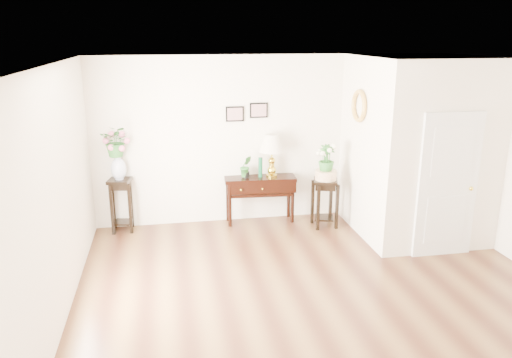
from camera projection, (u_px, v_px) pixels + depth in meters
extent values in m
cube|color=brown|center=(319.00, 293.00, 6.24)|extent=(6.00, 5.50, 0.02)
cube|color=white|center=(328.00, 64.00, 5.45)|extent=(6.00, 5.50, 0.02)
cube|color=silver|center=(273.00, 139.00, 8.44)|extent=(6.00, 0.02, 2.80)
cube|color=silver|center=(453.00, 308.00, 3.25)|extent=(6.00, 0.02, 2.80)
cube|color=silver|center=(54.00, 201.00, 5.32)|extent=(0.02, 5.50, 2.80)
cube|color=silver|center=(416.00, 147.00, 7.89)|extent=(1.80, 1.95, 2.80)
cube|color=silver|center=(448.00, 186.00, 7.04)|extent=(0.90, 0.05, 2.10)
cube|color=black|center=(235.00, 114.00, 8.18)|extent=(0.30, 0.02, 0.25)
cube|color=black|center=(259.00, 110.00, 8.24)|extent=(0.30, 0.02, 0.25)
torus|color=gold|center=(359.00, 106.00, 7.66)|extent=(0.07, 0.51, 0.51)
cube|color=black|center=(260.00, 199.00, 8.51)|extent=(1.22, 0.48, 0.80)
cube|color=gold|center=(272.00, 156.00, 8.33)|extent=(0.54, 0.54, 0.73)
cylinder|color=#0C4728|center=(260.00, 167.00, 8.35)|extent=(0.08, 0.08, 0.33)
imported|color=#296927|center=(246.00, 167.00, 8.30)|extent=(0.22, 0.19, 0.36)
cube|color=black|center=(121.00, 205.00, 8.10)|extent=(0.40, 0.40, 0.88)
imported|color=#296927|center=(116.00, 139.00, 7.79)|extent=(0.53, 0.49, 0.50)
cube|color=black|center=(325.00, 203.00, 8.31)|extent=(0.48, 0.48, 0.81)
cylinder|color=beige|center=(326.00, 175.00, 8.17)|extent=(0.43, 0.43, 0.16)
imported|color=#296927|center=(326.00, 159.00, 8.10)|extent=(0.27, 0.27, 0.46)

